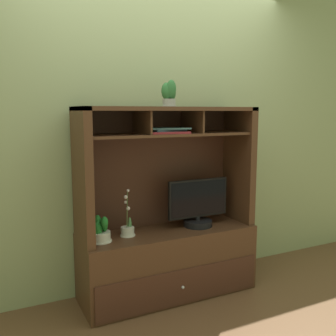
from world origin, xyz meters
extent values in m
cube|color=brown|center=(0.00, 0.00, -0.01)|extent=(6.00, 6.00, 0.02)
cube|color=#91A26F|center=(0.00, 0.27, 1.40)|extent=(6.00, 0.02, 2.80)
cube|color=#482C1A|center=(0.00, 0.00, 0.27)|extent=(1.41, 0.48, 0.54)
cube|color=#402318|center=(0.00, -0.25, 0.16)|extent=(1.36, 0.01, 0.27)
sphere|color=silver|center=(0.00, -0.26, 0.16)|extent=(0.02, 0.02, 0.02)
cube|color=#482C1A|center=(-0.68, 0.00, 1.03)|extent=(0.06, 0.42, 0.97)
cube|color=#482C1A|center=(0.68, 0.00, 1.03)|extent=(0.06, 0.42, 0.97)
cube|color=#402318|center=(0.00, 0.20, 1.01)|extent=(1.35, 0.02, 0.94)
cube|color=#482C1A|center=(0.00, 0.00, 1.50)|extent=(1.41, 0.42, 0.03)
cube|color=#482C1A|center=(0.00, 0.00, 1.30)|extent=(1.29, 0.37, 0.02)
cube|color=#482C1A|center=(-0.22, 0.00, 1.40)|extent=(0.02, 0.35, 0.17)
cube|color=#482C1A|center=(0.22, 0.00, 1.40)|extent=(0.02, 0.35, 0.17)
cylinder|color=black|center=(0.26, -0.02, 0.56)|extent=(0.24, 0.24, 0.05)
cylinder|color=black|center=(0.26, -0.02, 0.60)|extent=(0.04, 0.04, 0.03)
cube|color=black|center=(0.26, -0.02, 0.78)|extent=(0.54, 0.03, 0.31)
cube|color=black|center=(0.26, -0.04, 0.78)|extent=(0.51, 0.00, 0.28)
cylinder|color=silver|center=(-0.34, 0.00, 0.57)|extent=(0.10, 0.10, 0.07)
cylinder|color=silver|center=(-0.34, 0.00, 0.54)|extent=(0.12, 0.12, 0.01)
cylinder|color=#4C6B38|center=(-0.34, 0.00, 0.75)|extent=(0.02, 0.03, 0.29)
sphere|color=silver|center=(-0.33, 0.01, 0.75)|extent=(0.03, 0.03, 0.03)
sphere|color=silver|center=(-0.35, 0.02, 0.80)|extent=(0.02, 0.02, 0.02)
sphere|color=silver|center=(-0.36, -0.02, 0.85)|extent=(0.03, 0.03, 0.03)
sphere|color=silver|center=(-0.34, -0.02, 0.89)|extent=(0.02, 0.02, 0.02)
ellipsoid|color=#539055|center=(-0.33, -0.01, 0.64)|extent=(0.04, 0.05, 0.10)
ellipsoid|color=#539055|center=(-0.33, 0.01, 0.64)|extent=(0.04, 0.04, 0.08)
cylinder|color=silver|center=(-0.56, -0.04, 0.58)|extent=(0.14, 0.14, 0.07)
cylinder|color=silver|center=(-0.56, -0.04, 0.54)|extent=(0.16, 0.16, 0.01)
ellipsoid|color=#1C6A24|center=(-0.54, -0.04, 0.66)|extent=(0.05, 0.08, 0.10)
ellipsoid|color=#1C6A24|center=(-0.56, -0.01, 0.66)|extent=(0.08, 0.05, 0.08)
ellipsoid|color=#1C6A24|center=(-0.58, -0.03, 0.67)|extent=(0.06, 0.05, 0.13)
ellipsoid|color=#1C6A24|center=(-0.59, -0.05, 0.64)|extent=(0.07, 0.07, 0.12)
ellipsoid|color=#1C6A24|center=(-0.55, -0.08, 0.69)|extent=(0.05, 0.05, 0.09)
cube|color=#A82D36|center=(-0.03, -0.02, 1.32)|extent=(0.34, 0.28, 0.02)
cube|color=#2B404D|center=(-0.03, -0.01, 1.34)|extent=(0.29, 0.24, 0.02)
cube|color=#436D70|center=(-0.03, -0.02, 1.35)|extent=(0.36, 0.28, 0.01)
cylinder|color=gray|center=(0.00, -0.02, 1.54)|extent=(0.10, 0.10, 0.06)
cylinder|color=gray|center=(0.00, -0.02, 1.52)|extent=(0.11, 0.11, 0.01)
ellipsoid|color=#29642F|center=(0.02, -0.02, 1.62)|extent=(0.07, 0.06, 0.12)
ellipsoid|color=#29642F|center=(0.00, 0.00, 1.62)|extent=(0.06, 0.05, 0.09)
ellipsoid|color=#29642F|center=(-0.03, -0.03, 1.63)|extent=(0.08, 0.06, 0.13)
ellipsoid|color=#29642F|center=(0.01, -0.04, 1.65)|extent=(0.08, 0.04, 0.13)
camera|label=1|loc=(-1.30, -2.64, 1.48)|focal=40.65mm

